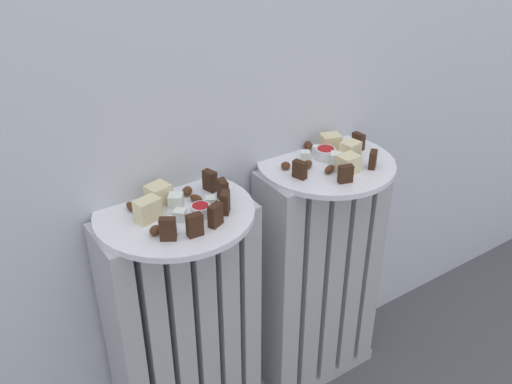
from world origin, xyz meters
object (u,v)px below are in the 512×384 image
Objects in this scene: radiator_right at (318,279)px; fork at (174,218)px; jam_bowl_left at (201,210)px; plate_left at (175,212)px; plate_right at (326,163)px; jam_bowl_right at (325,153)px; radiator_left at (185,339)px.

fork is at bearing -175.87° from radiator_right.
plate_left is at bearing 125.83° from jam_bowl_left.
plate_left is 0.06m from jam_bowl_left.
jam_bowl_left reaches higher than plate_right.
radiator_right is 0.48m from plate_left.
plate_right is 0.38m from fork.
jam_bowl_right is (0.01, 0.01, 0.34)m from radiator_right.
plate_left is 8.19× the size of jam_bowl_left.
radiator_right is 13.89× the size of jam_bowl_right.
jam_bowl_left is 0.82× the size of jam_bowl_right.
radiator_left is 0.33m from fork.
plate_right reaches higher than radiator_left.
fork is (-0.01, -0.03, 0.01)m from plate_left.
plate_right is 8.19× the size of jam_bowl_left.
radiator_right is 0.34m from jam_bowl_right.
jam_bowl_right reaches higher than radiator_left.
radiator_left is 2.06× the size of plate_left.
jam_bowl_left reaches higher than radiator_left.
jam_bowl_right reaches higher than plate_right.
radiator_left is 13.89× the size of jam_bowl_right.
jam_bowl_right is (0.37, 0.01, 0.34)m from radiator_left.
jam_bowl_right reaches higher than radiator_right.
radiator_left is 0.50m from jam_bowl_right.
jam_bowl_left reaches higher than fork.
jam_bowl_left is (-0.33, -0.04, 0.02)m from plate_right.
radiator_right is at bearing 0.00° from plate_left.
radiator_right is (0.36, 0.00, 0.00)m from radiator_left.
plate_left is at bearing 180.00° from plate_right.
radiator_right is at bearing 0.00° from radiator_left.
jam_bowl_left is 0.05m from fork.
plate_left reaches higher than radiator_right.
fork reaches higher than radiator_right.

